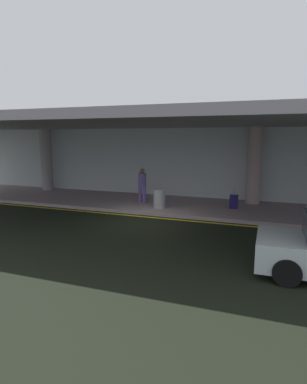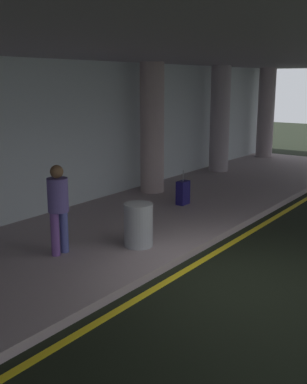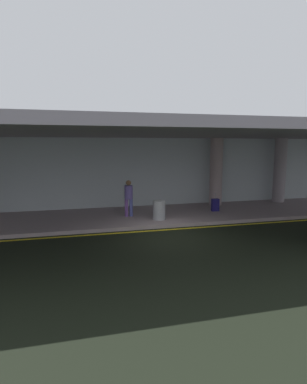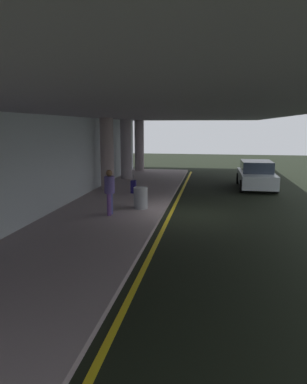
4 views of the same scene
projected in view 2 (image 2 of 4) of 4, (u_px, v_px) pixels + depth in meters
name	position (u px, v px, depth m)	size (l,w,h in m)	color
ground_plane	(226.00, 279.00, 8.07)	(60.00, 60.00, 0.00)	black
sidewalk	(93.00, 239.00, 9.83)	(26.00, 4.20, 0.15)	gray
lane_stripe_yellow	(189.00, 268.00, 8.50)	(26.00, 0.14, 0.01)	yellow
support_column_left_mid	(152.00, 128.00, 13.35)	(0.68, 0.68, 3.65)	gray
support_column_center	(220.00, 119.00, 16.49)	(0.68, 0.68, 3.65)	gray
support_column_right_mid	(266.00, 113.00, 19.63)	(0.68, 0.68, 3.65)	gray
ceiling_overhang	(107.00, 44.00, 8.65)	(28.00, 13.20, 0.30)	gray
terminal_back_wall	(18.00, 144.00, 10.70)	(26.00, 0.30, 3.80)	#ADB5B9
traveler_with_luggage	(58.00, 204.00, 8.60)	(0.38, 0.38, 1.68)	#613D83
suitcase_upright_primary	(183.00, 193.00, 12.25)	(0.36, 0.22, 0.90)	#171352
trash_bin_steel	(138.00, 225.00, 9.14)	(0.56, 0.56, 0.85)	gray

